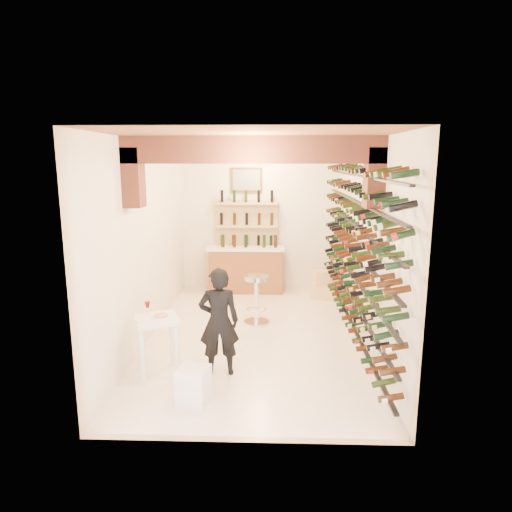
{
  "coord_description": "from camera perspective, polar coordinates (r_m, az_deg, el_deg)",
  "views": [
    {
      "loc": [
        0.25,
        -7.31,
        2.89
      ],
      "look_at": [
        0.0,
        0.3,
        1.3
      ],
      "focal_mm": 32.42,
      "sensor_mm": 36.0,
      "label": 1
    }
  ],
  "objects": [
    {
      "name": "crate_lower",
      "position": [
        9.97,
        8.46,
        -4.26
      ],
      "size": [
        0.6,
        0.48,
        0.31
      ],
      "primitive_type": "cube",
      "rotation": [
        0.0,
        0.0,
        -0.25
      ],
      "color": "#E9BD7F",
      "rests_on": "ground"
    },
    {
      "name": "back_counter",
      "position": [
        10.25,
        -1.24,
        -1.5
      ],
      "size": [
        1.7,
        0.62,
        1.29
      ],
      "color": "brown",
      "rests_on": "ground"
    },
    {
      "name": "crate_upper",
      "position": [
        9.89,
        8.51,
        -2.59
      ],
      "size": [
        0.54,
        0.41,
        0.29
      ],
      "primitive_type": "cube",
      "rotation": [
        0.0,
        0.0,
        0.16
      ],
      "color": "#E9BD7F",
      "rests_on": "crate_lower"
    },
    {
      "name": "white_stool",
      "position": [
        5.84,
        -7.72,
        -15.52
      ],
      "size": [
        0.42,
        0.42,
        0.44
      ],
      "primitive_type": "cube",
      "rotation": [
        0.0,
        0.0,
        -0.23
      ],
      "color": "white",
      "rests_on": "ground"
    },
    {
      "name": "tasting_table",
      "position": [
        6.45,
        -12.11,
        -8.66
      ],
      "size": [
        0.73,
        0.73,
        0.98
      ],
      "rotation": [
        0.0,
        0.0,
        0.38
      ],
      "color": "white",
      "rests_on": "ground"
    },
    {
      "name": "back_shelving",
      "position": [
        10.36,
        -1.18,
        2.23
      ],
      "size": [
        1.4,
        0.31,
        2.73
      ],
      "color": "tan",
      "rests_on": "ground"
    },
    {
      "name": "person",
      "position": [
        6.32,
        -4.6,
        -8.07
      ],
      "size": [
        0.59,
        0.42,
        1.5
      ],
      "primitive_type": "imported",
      "rotation": [
        0.0,
        0.0,
        3.25
      ],
      "color": "black",
      "rests_on": "ground"
    },
    {
      "name": "room_shell",
      "position": [
        7.09,
        -0.15,
        6.61
      ],
      "size": [
        3.52,
        6.02,
        3.21
      ],
      "color": "white",
      "rests_on": "ground"
    },
    {
      "name": "chrome_barstool",
      "position": [
        8.27,
        0.06,
        -4.93
      ],
      "size": [
        0.46,
        0.46,
        0.88
      ],
      "rotation": [
        0.0,
        0.0,
        0.35
      ],
      "color": "silver",
      "rests_on": "ground"
    },
    {
      "name": "ground",
      "position": [
        7.87,
        -0.07,
        -9.76
      ],
      "size": [
        6.0,
        6.0,
        0.0
      ],
      "primitive_type": "plane",
      "color": "white",
      "rests_on": "ground"
    },
    {
      "name": "wine_rack",
      "position": [
        7.55,
        11.63,
        1.3
      ],
      "size": [
        0.32,
        5.7,
        2.56
      ],
      "color": "black",
      "rests_on": "ground"
    }
  ]
}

